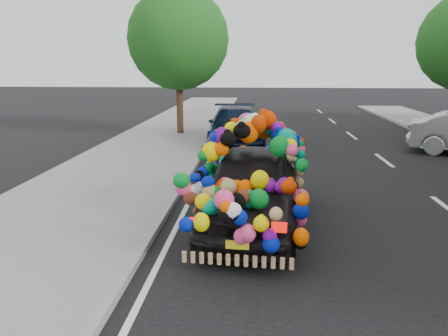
# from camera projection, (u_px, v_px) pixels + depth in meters

# --- Properties ---
(ground) EXTENTS (100.00, 100.00, 0.00)m
(ground) POSITION_uv_depth(u_px,v_px,m) (279.00, 207.00, 9.45)
(ground) COLOR black
(ground) RESTS_ON ground
(sidewalk) EXTENTS (4.00, 60.00, 0.12)m
(sidewalk) POSITION_uv_depth(u_px,v_px,m) (86.00, 200.00, 9.74)
(sidewalk) COLOR gray
(sidewalk) RESTS_ON ground
(kerb) EXTENTS (0.15, 60.00, 0.13)m
(kerb) POSITION_uv_depth(u_px,v_px,m) (172.00, 202.00, 9.60)
(kerb) COLOR gray
(kerb) RESTS_ON ground
(tree_near_sidewalk) EXTENTS (4.20, 4.20, 6.13)m
(tree_near_sidewalk) POSITION_uv_depth(u_px,v_px,m) (178.00, 39.00, 18.00)
(tree_near_sidewalk) COLOR #332114
(tree_near_sidewalk) RESTS_ON ground
(plush_art_car) EXTENTS (2.44, 4.66, 2.12)m
(plush_art_car) POSITION_uv_depth(u_px,v_px,m) (252.00, 169.00, 8.22)
(plush_art_car) COLOR black
(plush_art_car) RESTS_ON ground
(navy_sedan) EXTENTS (2.33, 5.06, 1.43)m
(navy_sedan) POSITION_uv_depth(u_px,v_px,m) (235.00, 127.00, 16.46)
(navy_sedan) COLOR black
(navy_sedan) RESTS_ON ground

